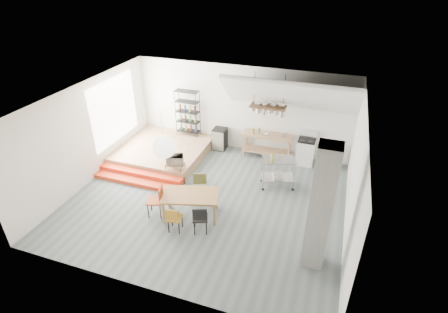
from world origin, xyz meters
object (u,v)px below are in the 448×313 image
at_px(dining_table, 190,197).
at_px(mini_fridge, 220,139).
at_px(rolling_cart, 278,169).
at_px(stove, 306,151).

distance_m(dining_table, mini_fridge, 4.09).
xyz_separation_m(dining_table, mini_fridge, (-0.57, 4.05, -0.24)).
distance_m(rolling_cart, mini_fridge, 3.16).
bearing_deg(mini_fridge, dining_table, -82.00).
distance_m(stove, rolling_cart, 1.88).
relative_size(stove, dining_table, 0.68).
xyz_separation_m(stove, dining_table, (-2.65, -4.00, 0.17)).
height_order(stove, mini_fridge, stove).
xyz_separation_m(stove, rolling_cart, (-0.64, -1.76, 0.17)).
bearing_deg(dining_table, stove, 40.60).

